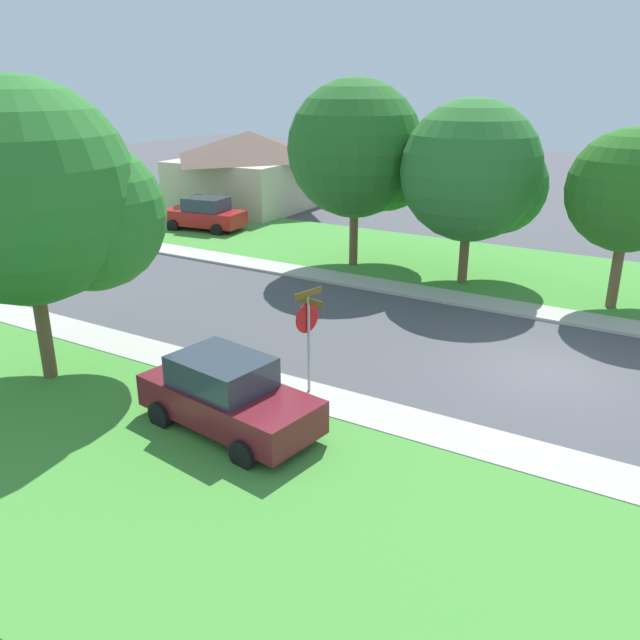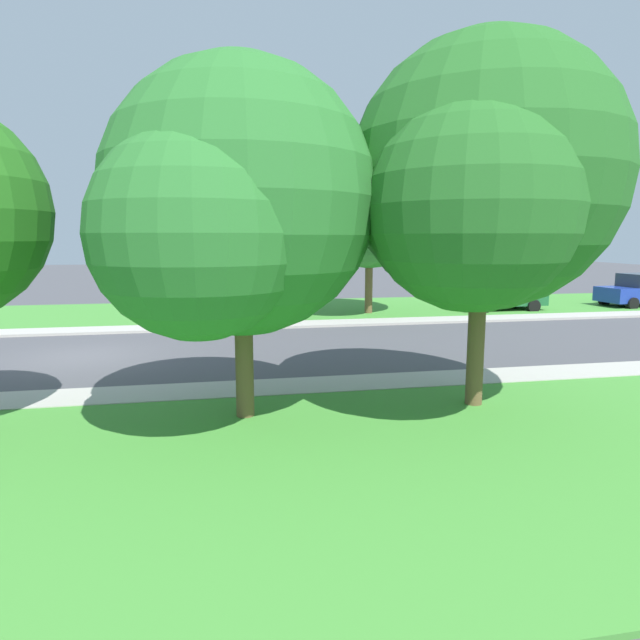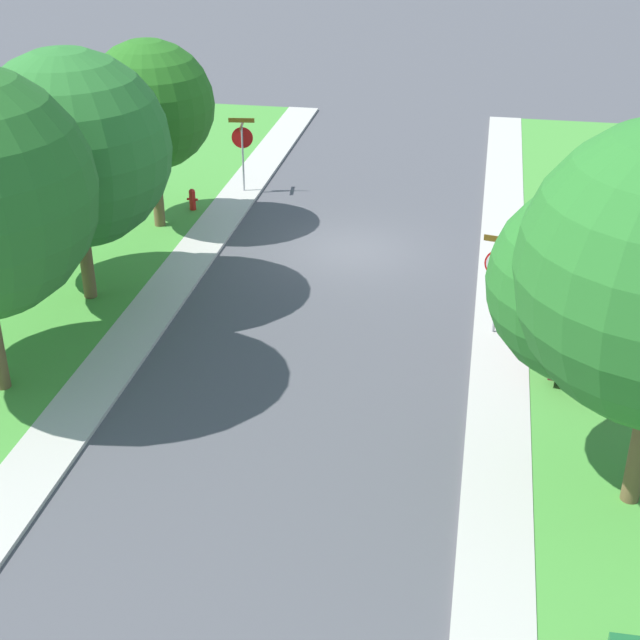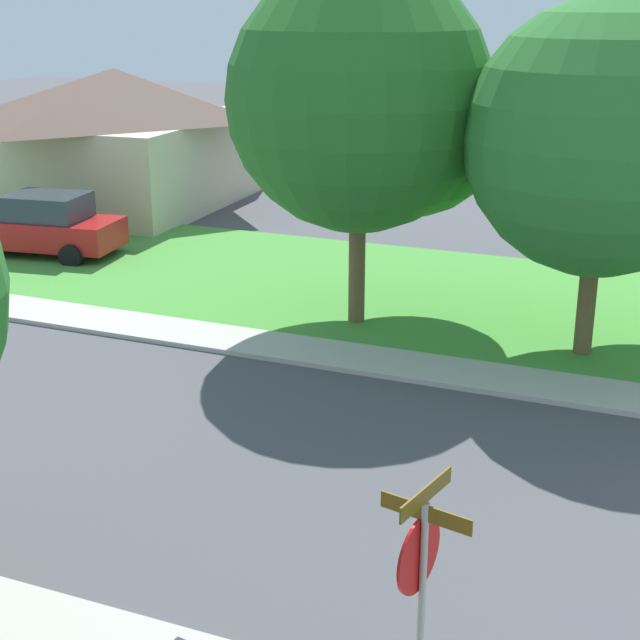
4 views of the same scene
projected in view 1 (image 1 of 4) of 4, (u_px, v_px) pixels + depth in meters
ground_plane at (544, 371)px, 17.95m from camera, size 120.00×120.00×0.00m
sidewalk_east at (279, 268)px, 27.50m from camera, size 1.40×56.00×0.10m
lawn_east at (334, 246)px, 31.28m from camera, size 8.00×56.00×0.08m
sidewalk_west at (105, 340)px, 19.93m from camera, size 1.40×56.00×0.10m
stop_sign_far_corner at (308, 324)px, 15.99m from camera, size 0.90×0.90×2.77m
car_maroon_across_road at (227, 395)px, 14.64m from camera, size 2.48×4.51×1.76m
car_white_near_corner at (53, 197)px, 39.16m from camera, size 2.33×4.44×1.76m
car_red_behind_trees at (204, 214)px, 34.23m from camera, size 2.44×4.49×1.76m
tree_sidewalk_far at (478, 175)px, 24.27m from camera, size 5.59×5.20×6.95m
tree_sidewalk_near at (363, 153)px, 26.56m from camera, size 5.92×5.50×7.64m
tree_across_right at (635, 194)px, 21.57m from camera, size 4.36×4.05×6.12m
tree_corner_large at (40, 199)px, 16.01m from camera, size 5.91×5.49×7.69m
house_right_setback at (250, 168)px, 40.10m from camera, size 9.31×8.16×4.60m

